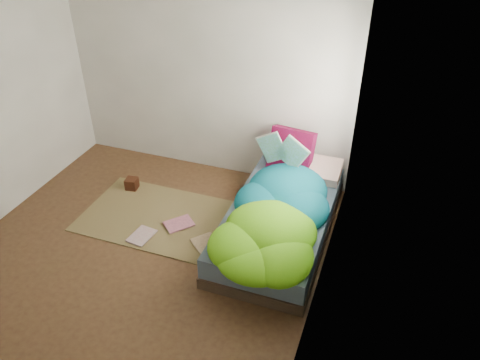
# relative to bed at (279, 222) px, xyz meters

# --- Properties ---
(ground) EXTENTS (3.50, 3.50, 0.00)m
(ground) POSITION_rel_bed_xyz_m (-1.22, -0.72, -0.17)
(ground) COLOR #472B1B
(ground) RESTS_ON ground
(room_walls) EXTENTS (3.54, 3.54, 2.62)m
(room_walls) POSITION_rel_bed_xyz_m (-1.21, -0.71, 1.46)
(room_walls) COLOR beige
(room_walls) RESTS_ON ground
(bed) EXTENTS (1.00, 2.00, 0.34)m
(bed) POSITION_rel_bed_xyz_m (0.00, 0.00, 0.00)
(bed) COLOR #34241C
(bed) RESTS_ON ground
(duvet) EXTENTS (0.96, 1.84, 0.34)m
(duvet) POSITION_rel_bed_xyz_m (0.00, -0.22, 0.34)
(duvet) COLOR #065B68
(duvet) RESTS_ON bed
(rug) EXTENTS (1.60, 1.10, 0.01)m
(rug) POSITION_rel_bed_xyz_m (-1.37, -0.17, -0.16)
(rug) COLOR brown
(rug) RESTS_ON ground
(pillow_floral) EXTENTS (0.63, 0.39, 0.14)m
(pillow_floral) POSITION_rel_bed_xyz_m (0.17, 0.74, 0.24)
(pillow_floral) COLOR silver
(pillow_floral) RESTS_ON bed
(pillow_magenta) EXTENTS (0.51, 0.21, 0.49)m
(pillow_magenta) POSITION_rel_bed_xyz_m (-0.10, 0.77, 0.42)
(pillow_magenta) COLOR #4B0516
(pillow_magenta) RESTS_ON bed
(open_book) EXTENTS (0.50, 0.18, 0.30)m
(open_book) POSITION_rel_bed_xyz_m (-0.14, 0.49, 0.66)
(open_book) COLOR #2D7C28
(open_book) RESTS_ON duvet
(wooden_box) EXTENTS (0.15, 0.15, 0.13)m
(wooden_box) POSITION_rel_bed_xyz_m (-1.90, 0.22, -0.09)
(wooden_box) COLOR #38120C
(wooden_box) RESTS_ON rug
(floor_book_a) EXTENTS (0.24, 0.31, 0.02)m
(floor_book_a) POSITION_rel_bed_xyz_m (-1.44, -0.53, -0.15)
(floor_book_a) COLOR beige
(floor_book_a) RESTS_ON rug
(floor_book_b) EXTENTS (0.36, 0.37, 0.03)m
(floor_book_b) POSITION_rel_bed_xyz_m (-1.14, -0.16, -0.14)
(floor_book_b) COLOR pink
(floor_book_b) RESTS_ON rug
(floor_book_c) EXTENTS (0.41, 0.40, 0.03)m
(floor_book_c) POSITION_rel_bed_xyz_m (-0.71, -0.53, -0.14)
(floor_book_c) COLOR tan
(floor_book_c) RESTS_ON rug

